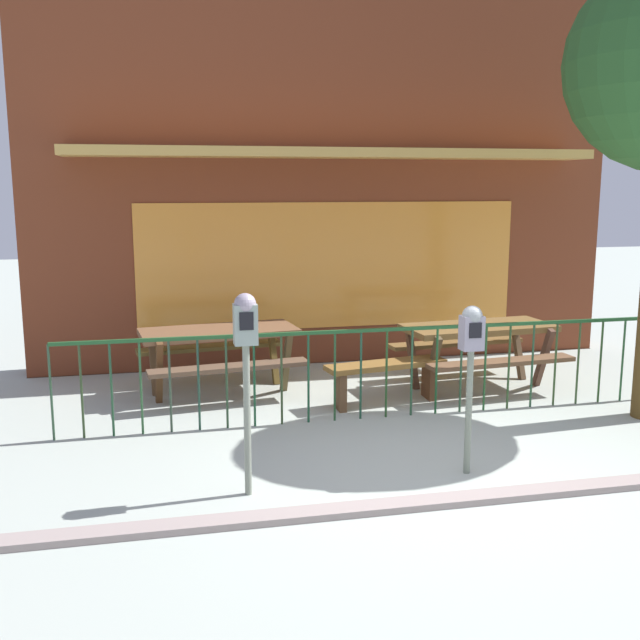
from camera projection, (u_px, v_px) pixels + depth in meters
name	position (u px, v px, depth m)	size (l,w,h in m)	color
ground	(444.00, 476.00, 6.34)	(40.00, 40.00, 0.00)	#A4ADA3
pub_storefront	(328.00, 152.00, 10.05)	(8.00, 1.25, 5.78)	#392415
patio_fence_front	(387.00, 357.00, 7.81)	(6.75, 0.04, 0.97)	#1F4F26
picnic_table_left	(219.00, 343.00, 8.72)	(1.95, 1.57, 0.79)	brown
picnic_table_right	(478.00, 338.00, 8.97)	(1.92, 1.52, 0.79)	brown
patio_bench	(386.00, 373.00, 8.34)	(1.43, 0.56, 0.48)	brown
parking_meter_near	(246.00, 341.00, 5.73)	(0.18, 0.17, 1.63)	gray
parking_meter_far	(471.00, 345.00, 6.19)	(0.18, 0.17, 1.46)	gray
curb_edge	(470.00, 502.00, 5.82)	(11.21, 0.20, 0.11)	gray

